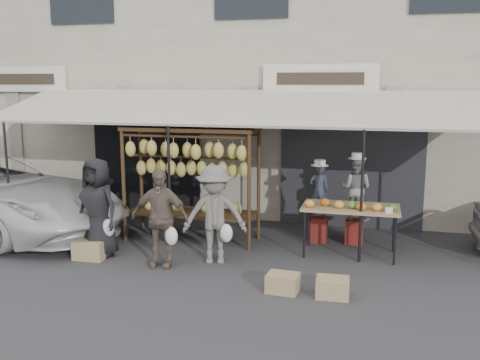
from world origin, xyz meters
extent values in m
plane|color=#2D2D30|center=(0.00, 0.00, 0.00)|extent=(90.00, 90.00, 0.00)
cube|color=beige|center=(0.00, 6.50, 3.50)|extent=(24.00, 6.00, 7.00)
cube|color=#232328|center=(2.20, 3.46, 1.25)|extent=(3.00, 0.10, 2.50)
cube|color=black|center=(-2.50, 3.46, 1.25)|extent=(2.60, 0.10, 2.50)
cube|color=silver|center=(1.50, 3.40, 3.15)|extent=(2.40, 0.10, 0.60)
cube|color=silver|center=(-5.50, 3.40, 3.15)|extent=(2.00, 0.10, 0.60)
cube|color=beige|center=(0.00, 2.30, 2.60)|extent=(10.00, 2.34, 0.63)
cylinder|color=black|center=(-4.50, 1.15, 1.15)|extent=(0.05, 0.05, 2.30)
cylinder|color=black|center=(-1.00, 1.15, 1.15)|extent=(0.05, 0.05, 2.30)
cylinder|color=black|center=(2.50, 1.15, 1.15)|extent=(0.05, 0.05, 2.30)
cylinder|color=#3A2616|center=(-2.00, 1.28, 1.10)|extent=(0.07, 0.07, 2.20)
cylinder|color=#3A2616|center=(0.50, 1.28, 1.10)|extent=(0.07, 0.07, 2.20)
cylinder|color=#3A2616|center=(-2.00, 2.08, 1.10)|extent=(0.07, 0.07, 2.20)
cylinder|color=#3A2616|center=(0.50, 2.08, 1.10)|extent=(0.07, 0.07, 2.20)
cube|color=#3A2616|center=(-0.75, 1.68, 2.20)|extent=(2.60, 0.90, 0.07)
cylinder|color=#3A2616|center=(-0.75, 1.33, 2.08)|extent=(2.50, 0.05, 0.05)
cylinder|color=#3A2616|center=(-0.75, 2.03, 2.08)|extent=(2.50, 0.05, 0.05)
cylinder|color=#3A2616|center=(-0.75, 1.68, 1.65)|extent=(2.50, 0.05, 0.05)
cube|color=#3A2616|center=(-0.75, 1.68, 0.55)|extent=(2.50, 0.80, 0.05)
ellipsoid|color=gold|center=(-1.85, 1.33, 1.82)|extent=(0.20, 0.18, 0.30)
ellipsoid|color=gold|center=(-1.63, 1.48, 1.85)|extent=(0.20, 0.18, 0.30)
ellipsoid|color=gold|center=(-1.41, 1.33, 1.85)|extent=(0.20, 0.18, 0.30)
ellipsoid|color=gold|center=(-1.19, 1.48, 1.82)|extent=(0.20, 0.18, 0.30)
ellipsoid|color=gold|center=(-0.97, 1.33, 1.82)|extent=(0.20, 0.18, 0.30)
ellipsoid|color=gold|center=(-0.75, 1.48, 1.82)|extent=(0.20, 0.18, 0.30)
ellipsoid|color=gold|center=(-0.53, 1.33, 1.80)|extent=(0.20, 0.18, 0.30)
ellipsoid|color=gold|center=(-0.31, 1.48, 1.83)|extent=(0.20, 0.18, 0.30)
ellipsoid|color=gold|center=(-0.09, 1.33, 1.85)|extent=(0.20, 0.18, 0.30)
ellipsoid|color=gold|center=(0.13, 1.48, 1.82)|extent=(0.20, 0.18, 0.30)
ellipsoid|color=gold|center=(0.35, 1.33, 1.81)|extent=(0.20, 0.18, 0.30)
ellipsoid|color=gold|center=(-1.80, 1.68, 1.40)|extent=(0.20, 0.18, 0.30)
ellipsoid|color=gold|center=(-1.59, 1.68, 1.45)|extent=(0.20, 0.18, 0.30)
ellipsoid|color=gold|center=(-1.38, 1.68, 1.43)|extent=(0.20, 0.18, 0.30)
ellipsoid|color=gold|center=(-1.17, 1.68, 1.43)|extent=(0.20, 0.18, 0.30)
ellipsoid|color=gold|center=(-0.96, 1.68, 1.40)|extent=(0.20, 0.18, 0.30)
ellipsoid|color=gold|center=(-0.75, 1.68, 1.44)|extent=(0.20, 0.18, 0.30)
ellipsoid|color=gold|center=(-0.54, 1.68, 1.44)|extent=(0.20, 0.18, 0.30)
ellipsoid|color=gold|center=(-0.33, 1.68, 1.41)|extent=(0.20, 0.18, 0.30)
ellipsoid|color=gold|center=(-0.12, 1.68, 1.45)|extent=(0.20, 0.18, 0.30)
ellipsoid|color=gold|center=(0.09, 1.68, 1.43)|extent=(0.20, 0.18, 0.30)
ellipsoid|color=gold|center=(0.30, 1.68, 1.45)|extent=(0.20, 0.18, 0.30)
cube|color=tan|center=(2.31, 1.50, 0.88)|extent=(1.70, 0.90, 0.05)
cylinder|color=black|center=(1.54, 1.13, 0.42)|extent=(0.04, 0.04, 0.85)
cylinder|color=black|center=(3.08, 1.13, 0.42)|extent=(0.04, 0.04, 0.85)
cylinder|color=black|center=(1.54, 1.87, 0.42)|extent=(0.04, 0.04, 0.85)
cylinder|color=black|center=(3.08, 1.87, 0.42)|extent=(0.04, 0.04, 0.85)
ellipsoid|color=orange|center=(1.61, 1.22, 0.97)|extent=(0.18, 0.14, 0.14)
ellipsoid|color=#B25919|center=(1.87, 1.38, 0.97)|extent=(0.18, 0.14, 0.14)
ellipsoid|color=gold|center=(2.12, 1.28, 0.97)|extent=(0.18, 0.14, 0.14)
ellipsoid|color=#598C33|center=(2.35, 1.31, 0.97)|extent=(0.18, 0.14, 0.14)
ellipsoid|color=orange|center=(2.50, 1.22, 0.97)|extent=(0.18, 0.14, 0.14)
ellipsoid|color=orange|center=(2.76, 1.24, 0.97)|extent=(0.18, 0.14, 0.14)
ellipsoid|color=#477226|center=(3.02, 1.28, 0.97)|extent=(0.18, 0.14, 0.14)
imported|color=#303442|center=(1.67, 2.20, 1.01)|extent=(0.40, 0.28, 1.06)
imported|color=gray|center=(2.36, 2.24, 1.08)|extent=(0.68, 0.58, 1.23)
imported|color=black|center=(-2.03, 0.30, 0.88)|extent=(0.98, 0.76, 1.77)
imported|color=brown|center=(-0.76, 0.10, 0.84)|extent=(1.01, 0.48, 1.67)
imported|color=slate|center=(0.08, 0.50, 0.85)|extent=(1.22, 0.89, 1.70)
cube|color=maroon|center=(1.67, 2.20, 0.24)|extent=(0.42, 0.42, 0.48)
cube|color=maroon|center=(2.36, 2.24, 0.23)|extent=(0.42, 0.42, 0.47)
cube|color=tan|center=(1.45, -0.52, 0.14)|extent=(0.49, 0.38, 0.28)
cube|color=tan|center=(2.19, -0.53, 0.14)|extent=(0.49, 0.39, 0.28)
cube|color=tan|center=(-2.11, 0.15, 0.16)|extent=(0.56, 0.44, 0.33)
camera|label=1|loc=(2.73, -7.97, 3.07)|focal=40.00mm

